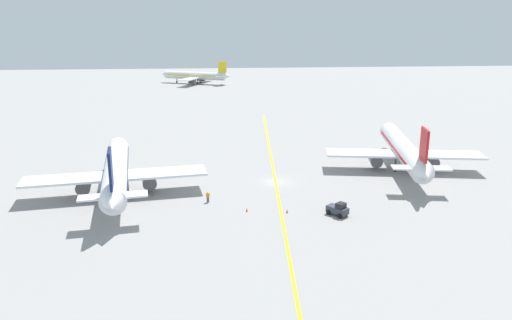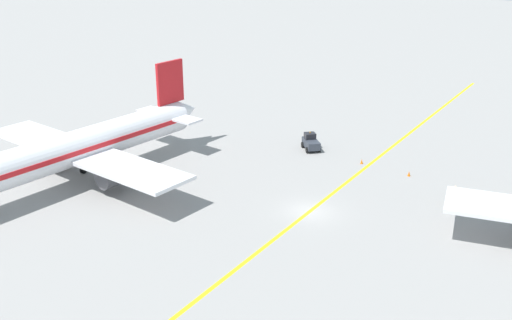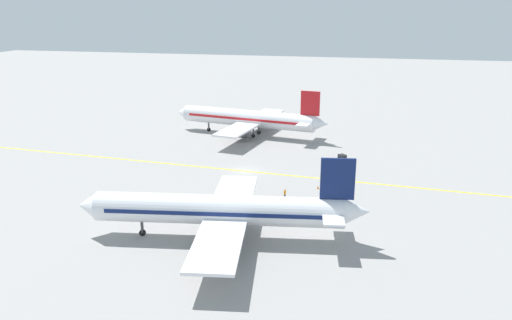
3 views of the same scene
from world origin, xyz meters
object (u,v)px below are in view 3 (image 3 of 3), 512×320
at_px(baggage_tug_dark, 340,161).
at_px(ground_crew_worker, 285,194).
at_px(airplane_adjacent_stand, 249,119).
at_px(traffic_cone_mid_apron, 328,176).
at_px(traffic_cone_near_nose, 318,187).
at_px(airplane_at_gate, 222,210).

relative_size(baggage_tug_dark, ground_crew_worker, 1.94).
distance_m(airplane_adjacent_stand, traffic_cone_mid_apron, 31.14).
relative_size(airplane_adjacent_stand, traffic_cone_mid_apron, 64.46).
bearing_deg(airplane_adjacent_stand, baggage_tug_dark, -129.69).
bearing_deg(traffic_cone_mid_apron, traffic_cone_near_nose, 170.05).
bearing_deg(ground_crew_worker, airplane_adjacent_stand, 21.50).
bearing_deg(ground_crew_worker, traffic_cone_mid_apron, -24.92).
relative_size(airplane_at_gate, traffic_cone_near_nose, 64.53).
height_order(airplane_at_gate, airplane_adjacent_stand, same).
xyz_separation_m(ground_crew_worker, traffic_cone_near_nose, (5.61, -4.25, -0.63)).
relative_size(airplane_adjacent_stand, baggage_tug_dark, 10.90).
bearing_deg(airplane_at_gate, airplane_adjacent_stand, 10.01).
height_order(baggage_tug_dark, traffic_cone_near_nose, baggage_tug_dark).
bearing_deg(airplane_adjacent_stand, airplane_at_gate, -169.99).
xyz_separation_m(airplane_at_gate, airplane_adjacent_stand, (49.82, 8.79, 0.00)).
distance_m(airplane_at_gate, airplane_adjacent_stand, 50.59).
relative_size(baggage_tug_dark, traffic_cone_near_nose, 5.91).
bearing_deg(airplane_adjacent_stand, traffic_cone_mid_apron, -141.53).
relative_size(baggage_tug_dark, traffic_cone_mid_apron, 5.91).
bearing_deg(baggage_tug_dark, traffic_cone_mid_apron, 167.85).
xyz_separation_m(airplane_at_gate, baggage_tug_dark, (32.59, -11.97, -2.81)).
distance_m(airplane_at_gate, traffic_cone_mid_apron, 27.86).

